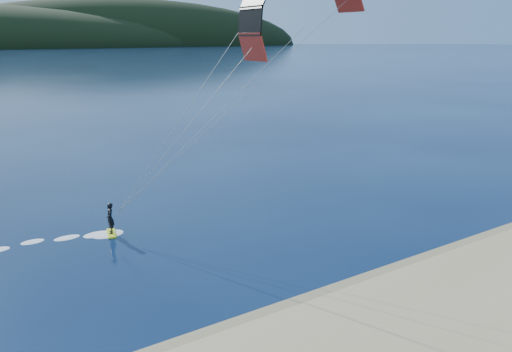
{
  "coord_description": "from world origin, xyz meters",
  "views": [
    {
      "loc": [
        -9.04,
        -11.09,
        12.0
      ],
      "look_at": [
        4.59,
        10.0,
        5.0
      ],
      "focal_mm": 34.83,
      "sensor_mm": 36.0,
      "label": 1
    }
  ],
  "objects": [
    {
      "name": "kitesurfer_near",
      "position": [
        9.31,
        13.05,
        12.18
      ],
      "size": [
        25.58,
        8.8,
        16.97
      ],
      "color": "yellow",
      "rests_on": "ground"
    },
    {
      "name": "wet_sand",
      "position": [
        0.0,
        4.5,
        0.05
      ],
      "size": [
        220.0,
        2.5,
        0.1
      ],
      "color": "#8E7C53",
      "rests_on": "ground"
    }
  ]
}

